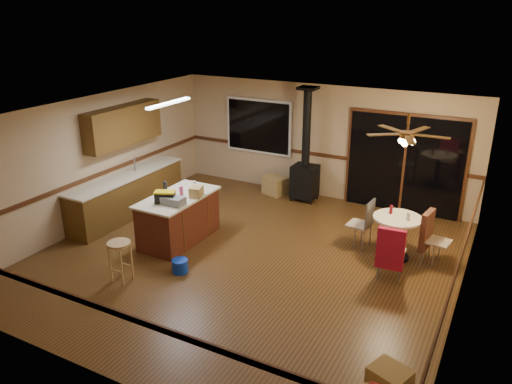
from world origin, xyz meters
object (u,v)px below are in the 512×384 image
Objects in this scene: chair_right at (428,231)px; bar_stool at (121,261)px; kitchen_island at (179,218)px; chair_left at (365,219)px; dining_table at (396,230)px; chair_near at (391,249)px; toolbox_black at (165,198)px; box_under_window at (275,185)px; blue_bucket at (180,266)px; box_corner_b at (389,382)px; toolbox_grey at (172,200)px; wood_stove at (305,170)px.

bar_stool is at bearing -145.30° from chair_right.
chair_left reaches higher than kitchen_island.
dining_table is 0.89m from chair_near.
kitchen_island is at bearing -174.93° from chair_near.
chair_right is at bearing 16.83° from kitchen_island.
chair_right is at bearing 66.92° from chair_near.
toolbox_black is 0.66× the size of box_under_window.
chair_near is at bearing 27.36° from bar_stool.
box_under_window is at bearing 92.76° from blue_bucket.
chair_near is 2.63m from box_corner_b.
toolbox_grey reaches higher than chair_left.
toolbox_black reaches higher than chair_right.
box_under_window is (-0.20, 4.10, 0.10)m from blue_bucket.
chair_near reaches higher than bar_stool.
toolbox_grey reaches higher than chair_near.
kitchen_island is 3.16m from box_under_window.
box_corner_b is (4.55, -1.80, -0.82)m from toolbox_black.
wood_stove is 0.92m from box_under_window.
dining_table is 1.21× the size of chair_near.
dining_table is at bearing -36.00° from wood_stove.
kitchen_island is at bearing -162.08° from dining_table.
bar_stool is 4.54m from box_corner_b.
box_corner_b is at bearing -21.57° from toolbox_black.
toolbox_black is (-0.15, -0.01, 0.03)m from toolbox_grey.
blue_bucket is at bearing -87.24° from box_under_window.
wood_stove is 5.81× the size of box_corner_b.
kitchen_island is 4.52m from chair_right.
box_corner_b is at bearing -6.50° from bar_stool.
toolbox_grey is 0.65× the size of chair_right.
toolbox_grey is 1.65× the size of blue_bucket.
toolbox_black is 4.96m from box_corner_b.
kitchen_island is at bearing -163.17° from chair_right.
wood_stove is 3.69× the size of bar_stool.
toolbox_grey reaches higher than blue_bucket.
wood_stove reaches higher than chair_left.
dining_table is 1.21× the size of chair_right.
toolbox_grey is at bearing -151.26° from chair_left.
blue_bucket is at bearing -53.66° from kitchen_island.
dining_table is (3.80, 1.60, -0.47)m from toolbox_black.
toolbox_black is 4.65m from chair_right.
box_under_window is (-0.76, 0.05, -0.52)m from wood_stove.
box_corner_b is at bearing -52.67° from box_under_window.
chair_right is at bearing -25.33° from box_under_window.
blue_bucket is 3.99m from box_corner_b.
blue_bucket is 0.32× the size of dining_table.
toolbox_grey is (0.15, -0.36, 0.52)m from kitchen_island.
box_corner_b is (0.75, -3.40, -0.35)m from dining_table.
wood_stove is 3.60× the size of chair_right.
wood_stove is 3.60× the size of chair_near.
box_corner_b is at bearing -58.05° from wood_stove.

